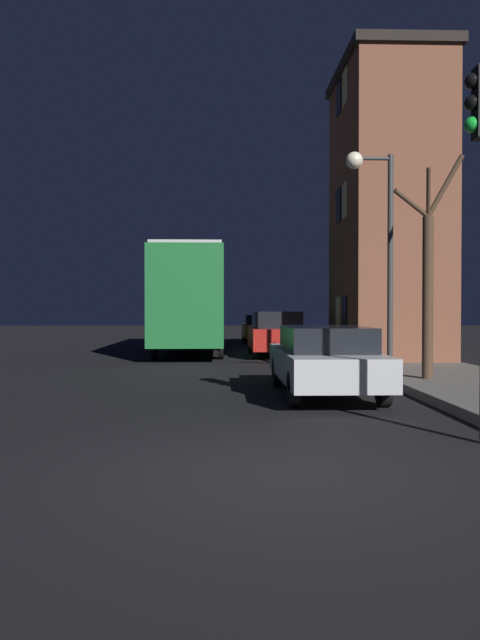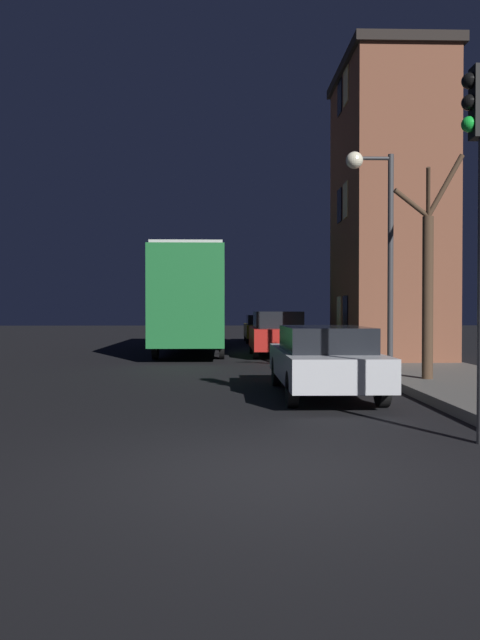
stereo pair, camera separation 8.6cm
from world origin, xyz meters
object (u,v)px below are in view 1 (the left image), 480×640
at_px(streetlamp, 375,218).
at_px(bus, 192,294).
at_px(car_far_lane, 260,328).
at_px(car_near_lane, 324,358).
at_px(bare_tree, 428,281).
at_px(car_mid_lane, 276,334).

bearing_deg(streetlamp, bus, 116.80).
distance_m(bus, car_far_lane, 8.23).
xyz_separation_m(streetlamp, car_far_lane, (-1.72, 17.16, -3.21)).
relative_size(streetlamp, car_near_lane, 1.13).
bearing_deg(bus, bare_tree, -63.61).
bearing_deg(car_near_lane, bare_tree, 27.48).
distance_m(bare_tree, bus, 12.76).
bearing_deg(streetlamp, car_near_lane, -120.37).
height_order(bus, car_far_lane, bus).
bearing_deg(bare_tree, car_near_lane, -152.52).
distance_m(bare_tree, car_near_lane, 3.25).
distance_m(streetlamp, car_near_lane, 4.74).
xyz_separation_m(bare_tree, car_far_lane, (-2.47, 18.85, -1.58)).
bearing_deg(car_mid_lane, streetlamp, -76.36).
xyz_separation_m(bus, car_near_lane, (3.16, -12.74, -1.57)).
height_order(streetlamp, car_mid_lane, streetlamp).
relative_size(car_mid_lane, car_far_lane, 0.93).
height_order(streetlamp, bus, streetlamp).
bearing_deg(car_near_lane, streetlamp, 59.63).
bearing_deg(bare_tree, streetlamp, 113.97).
bearing_deg(car_mid_lane, car_far_lane, 89.67).
distance_m(bus, car_near_lane, 13.22).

